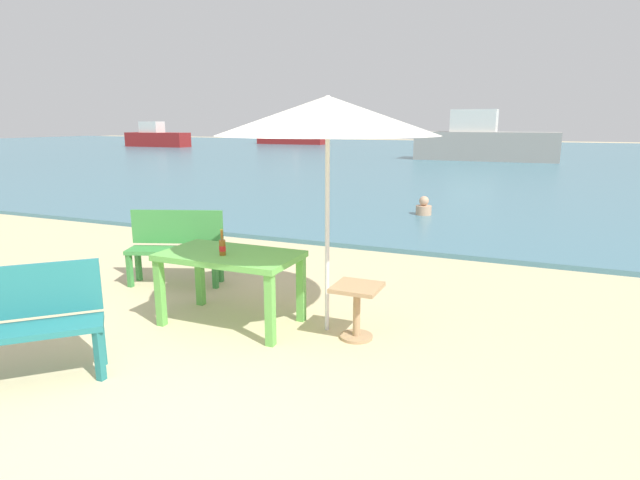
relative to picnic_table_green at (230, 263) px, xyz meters
The scene contains 12 objects.
ground_plane 1.74m from the picnic_table_green, 64.76° to the right, with size 120.00×120.00×0.00m, color beige.
sea_water 28.56m from the picnic_table_green, 88.62° to the left, with size 120.00×50.00×0.08m, color teal.
picnic_table_green is the anchor object (origin of this frame).
beer_bottle_amber 0.23m from the picnic_table_green, 98.05° to the right, with size 0.07×0.07×0.26m.
patio_umbrella 1.78m from the picnic_table_green, 12.53° to the left, with size 2.10×2.10×2.30m.
side_table_wood 1.37m from the picnic_table_green, ahead, with size 0.44×0.44×0.54m.
bench_teal_center 1.91m from the picnic_table_green, 116.71° to the right, with size 1.11×1.09×0.95m.
bench_green_left 1.69m from the picnic_table_green, 147.09° to the left, with size 1.25×0.75×0.95m.
swimmer_person 6.85m from the picnic_table_green, 85.25° to the left, with size 0.34×0.34×0.41m.
boat_fishing_trawler 24.53m from the picnic_table_green, 90.11° to the left, with size 7.23×1.97×2.63m.
boat_barge 40.08m from the picnic_table_green, 131.24° to the left, with size 5.57×1.52×2.02m.
boat_ferry 43.33m from the picnic_table_green, 115.39° to the left, with size 6.40×1.75×2.33m.
Camera 1 is at (2.16, -2.88, 2.06)m, focal length 28.99 mm.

